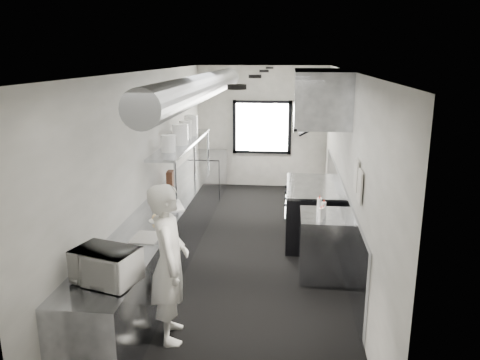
% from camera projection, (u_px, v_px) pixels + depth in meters
% --- Properties ---
extents(floor, '(3.00, 8.00, 0.01)m').
position_uv_depth(floor, '(246.00, 252.00, 7.54)').
color(floor, black).
rests_on(floor, ground).
extents(ceiling, '(3.00, 8.00, 0.01)m').
position_uv_depth(ceiling, '(246.00, 71.00, 6.82)').
color(ceiling, silver).
rests_on(ceiling, wall_back).
extents(wall_back, '(3.00, 0.02, 2.80)m').
position_uv_depth(wall_back, '(262.00, 127.00, 11.03)').
color(wall_back, silver).
rests_on(wall_back, floor).
extents(wall_front, '(3.00, 0.02, 2.80)m').
position_uv_depth(wall_front, '(193.00, 294.00, 3.33)').
color(wall_front, silver).
rests_on(wall_front, floor).
extents(wall_left, '(0.02, 8.00, 2.80)m').
position_uv_depth(wall_left, '(149.00, 164.00, 7.33)').
color(wall_left, silver).
rests_on(wall_left, floor).
extents(wall_right, '(0.02, 8.00, 2.80)m').
position_uv_depth(wall_right, '(347.00, 168.00, 7.03)').
color(wall_right, silver).
rests_on(wall_right, floor).
extents(wall_cladding, '(0.03, 5.50, 1.10)m').
position_uv_depth(wall_cladding, '(340.00, 216.00, 7.54)').
color(wall_cladding, gray).
rests_on(wall_cladding, wall_right).
extents(hvac_duct, '(0.40, 6.40, 0.40)m').
position_uv_depth(hvac_duct, '(204.00, 87.00, 7.34)').
color(hvac_duct, gray).
rests_on(hvac_duct, ceiling).
extents(service_window, '(1.36, 0.05, 1.25)m').
position_uv_depth(service_window, '(262.00, 127.00, 10.99)').
color(service_window, white).
rests_on(service_window, wall_back).
extents(exhaust_hood, '(0.81, 2.20, 0.88)m').
position_uv_depth(exhaust_hood, '(319.00, 96.00, 7.49)').
color(exhaust_hood, gray).
rests_on(exhaust_hood, ceiling).
extents(prep_counter, '(0.70, 6.00, 0.90)m').
position_uv_depth(prep_counter, '(166.00, 234.00, 7.06)').
color(prep_counter, gray).
rests_on(prep_counter, floor).
extents(pass_shelf, '(0.45, 3.00, 0.68)m').
position_uv_depth(pass_shelf, '(183.00, 144.00, 8.23)').
color(pass_shelf, gray).
rests_on(pass_shelf, prep_counter).
extents(range, '(0.88, 1.60, 0.94)m').
position_uv_depth(range, '(311.00, 212.00, 7.99)').
color(range, black).
rests_on(range, floor).
extents(bottle_station, '(0.65, 0.80, 0.90)m').
position_uv_depth(bottle_station, '(323.00, 245.00, 6.63)').
color(bottle_station, gray).
rests_on(bottle_station, floor).
extents(far_work_table, '(0.70, 1.20, 0.90)m').
position_uv_depth(far_work_table, '(208.00, 174.00, 10.62)').
color(far_work_table, gray).
rests_on(far_work_table, floor).
extents(notice_sheet_a, '(0.02, 0.28, 0.38)m').
position_uv_depth(notice_sheet_a, '(356.00, 175.00, 5.83)').
color(notice_sheet_a, silver).
rests_on(notice_sheet_a, wall_right).
extents(notice_sheet_b, '(0.02, 0.28, 0.38)m').
position_uv_depth(notice_sheet_b, '(360.00, 186.00, 5.50)').
color(notice_sheet_b, silver).
rests_on(notice_sheet_b, wall_right).
extents(line_cook, '(0.57, 0.72, 1.75)m').
position_uv_depth(line_cook, '(169.00, 263.00, 5.06)').
color(line_cook, silver).
rests_on(line_cook, floor).
extents(microwave, '(0.66, 0.56, 0.33)m').
position_uv_depth(microwave, '(106.00, 266.00, 4.56)').
color(microwave, silver).
rests_on(microwave, prep_counter).
extents(deli_tub_a, '(0.19, 0.19, 0.11)m').
position_uv_depth(deli_tub_a, '(96.00, 262.00, 4.90)').
color(deli_tub_a, beige).
rests_on(deli_tub_a, prep_counter).
extents(deli_tub_b, '(0.18, 0.18, 0.11)m').
position_uv_depth(deli_tub_b, '(101.00, 256.00, 5.05)').
color(deli_tub_b, beige).
rests_on(deli_tub_b, prep_counter).
extents(newspaper, '(0.34, 0.42, 0.01)m').
position_uv_depth(newspaper, '(147.00, 237.00, 5.70)').
color(newspaper, beige).
rests_on(newspaper, prep_counter).
extents(small_plate, '(0.21, 0.21, 0.01)m').
position_uv_depth(small_plate, '(155.00, 221.00, 6.27)').
color(small_plate, white).
rests_on(small_plate, prep_counter).
extents(pastry, '(0.08, 0.08, 0.08)m').
position_uv_depth(pastry, '(155.00, 217.00, 6.26)').
color(pastry, '#E2B976').
rests_on(pastry, small_plate).
extents(cutting_board, '(0.59, 0.66, 0.02)m').
position_uv_depth(cutting_board, '(168.00, 206.00, 6.88)').
color(cutting_board, silver).
rests_on(cutting_board, prep_counter).
extents(knife_block, '(0.12, 0.23, 0.24)m').
position_uv_depth(knife_block, '(170.00, 178.00, 7.97)').
color(knife_block, '#502A1C').
rests_on(knife_block, prep_counter).
extents(plate_stack_a, '(0.23, 0.23, 0.26)m').
position_uv_depth(plate_stack_a, '(168.00, 143.00, 7.35)').
color(plate_stack_a, white).
rests_on(plate_stack_a, pass_shelf).
extents(plate_stack_b, '(0.35, 0.35, 0.34)m').
position_uv_depth(plate_stack_b, '(180.00, 134.00, 7.92)').
color(plate_stack_b, white).
rests_on(plate_stack_b, pass_shelf).
extents(plate_stack_c, '(0.25, 0.25, 0.32)m').
position_uv_depth(plate_stack_c, '(186.00, 129.00, 8.51)').
color(plate_stack_c, white).
rests_on(plate_stack_c, pass_shelf).
extents(plate_stack_d, '(0.25, 0.25, 0.38)m').
position_uv_depth(plate_stack_d, '(191.00, 125.00, 8.83)').
color(plate_stack_d, white).
rests_on(plate_stack_d, pass_shelf).
extents(squeeze_bottle_a, '(0.07, 0.07, 0.19)m').
position_uv_depth(squeeze_bottle_a, '(321.00, 215.00, 6.23)').
color(squeeze_bottle_a, silver).
rests_on(squeeze_bottle_a, bottle_station).
extents(squeeze_bottle_b, '(0.06, 0.06, 0.16)m').
position_uv_depth(squeeze_bottle_b, '(323.00, 213.00, 6.36)').
color(squeeze_bottle_b, silver).
rests_on(squeeze_bottle_b, bottle_station).
extents(squeeze_bottle_c, '(0.07, 0.07, 0.20)m').
position_uv_depth(squeeze_bottle_c, '(324.00, 209.00, 6.46)').
color(squeeze_bottle_c, silver).
rests_on(squeeze_bottle_c, bottle_station).
extents(squeeze_bottle_d, '(0.08, 0.08, 0.19)m').
position_uv_depth(squeeze_bottle_d, '(319.00, 205.00, 6.64)').
color(squeeze_bottle_d, silver).
rests_on(squeeze_bottle_d, bottle_station).
extents(squeeze_bottle_e, '(0.06, 0.06, 0.16)m').
position_uv_depth(squeeze_bottle_e, '(320.00, 203.00, 6.78)').
color(squeeze_bottle_e, silver).
rests_on(squeeze_bottle_e, bottle_station).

